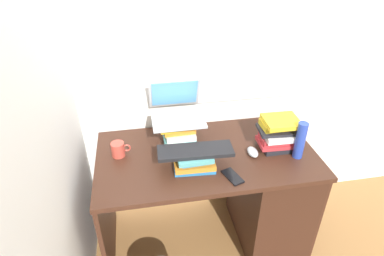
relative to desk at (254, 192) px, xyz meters
name	(u,v)px	position (x,y,z in m)	size (l,w,h in m)	color
ground_plane	(204,237)	(-0.33, 0.03, -0.42)	(6.00, 6.00, 0.00)	olive
wall_back	(195,46)	(-0.33, 0.43, 0.88)	(6.00, 0.06, 2.60)	white
wall_left	(49,81)	(-1.12, 0.03, 0.88)	(0.05, 6.00, 2.60)	silver
desk	(254,192)	(0.00, 0.00, 0.00)	(1.32, 0.71, 0.76)	#381E14
book_stack_tall	(179,132)	(-0.48, 0.17, 0.43)	(0.25, 0.19, 0.16)	white
book_stack_keyboard_riser	(194,160)	(-0.43, -0.08, 0.40)	(0.24, 0.19, 0.10)	#2672B2
book_stack_side	(278,133)	(0.10, 0.01, 0.45)	(0.24, 0.19, 0.20)	black
laptop	(177,109)	(-0.48, 0.23, 0.56)	(0.32, 0.31, 0.22)	#B7BABF
keyboard	(195,151)	(-0.42, -0.08, 0.46)	(0.42, 0.14, 0.02)	black
computer_mouse	(253,152)	(-0.06, -0.03, 0.37)	(0.06, 0.10, 0.04)	#A5A8AD
mug	(118,149)	(-0.85, 0.10, 0.39)	(0.12, 0.08, 0.09)	#B23F33
water_bottle	(300,140)	(0.19, -0.10, 0.46)	(0.06, 0.06, 0.23)	#263FA5
cell_phone	(232,177)	(-0.24, -0.21, 0.35)	(0.07, 0.14, 0.01)	black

